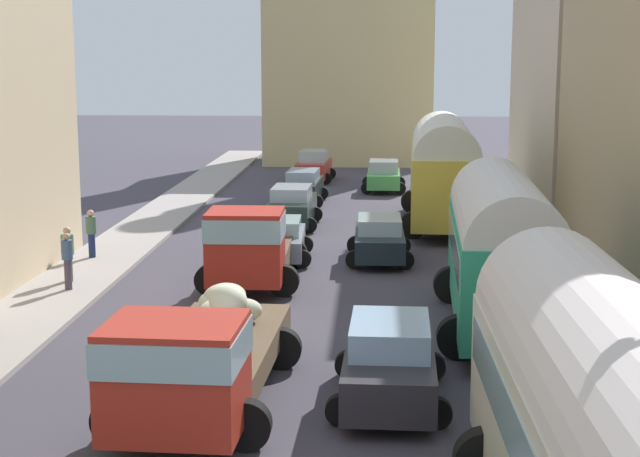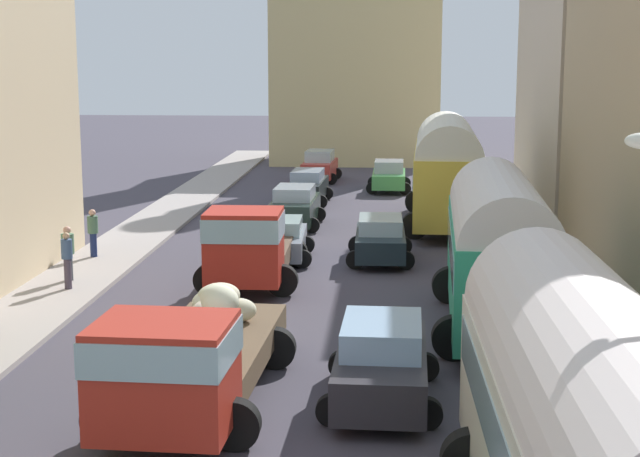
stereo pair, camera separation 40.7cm
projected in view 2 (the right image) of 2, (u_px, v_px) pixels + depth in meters
The scene contains 20 objects.
ground_plane at pixel (326, 255), 33.22m from camera, with size 154.00×154.00×0.00m, color #423D48.
sidewalk_left at pixel (118, 250), 33.70m from camera, with size 2.50×70.00×0.14m, color #A29893.
sidewalk_right at pixel (541, 256), 32.71m from camera, with size 2.50×70.00×0.14m, color gray.
building_right_3 at pixel (600, 54), 42.45m from camera, with size 6.01×12.56×13.51m.
distant_church at pixel (356, 54), 60.47m from camera, with size 10.33×6.34×19.79m.
parked_bus_0 at pixel (591, 430), 12.01m from camera, with size 3.36×9.06×3.92m.
parked_bus_1 at pixel (498, 244), 23.77m from camera, with size 3.42×8.30×3.90m.
parked_bus_2 at pixel (447, 166), 38.47m from camera, with size 3.61×9.65×4.30m.
cargo_truck_0 at pixel (189, 355), 18.05m from camera, with size 3.36×7.56×2.44m.
cargo_truck_1 at pixel (251, 244), 28.46m from camera, with size 3.03×6.65×2.48m.
car_0 at pixel (278, 239), 32.23m from camera, with size 2.46×3.88×1.39m.
car_1 at pixel (295, 206), 38.52m from camera, with size 2.32×4.25×1.62m.
car_2 at pixel (308, 187), 44.54m from camera, with size 2.21×4.37×1.56m.
car_3 at pixel (320, 166), 52.37m from camera, with size 2.30×3.89×1.69m.
car_5 at pixel (382, 362), 18.98m from camera, with size 2.40×4.37×1.64m.
car_6 at pixel (380, 239), 32.04m from camera, with size 2.22×3.99×1.48m.
car_7 at pixel (389, 176), 48.59m from camera, with size 2.24×3.69×1.55m.
pedestrian_1 at pixel (68, 252), 28.68m from camera, with size 0.53×0.53×1.77m.
pedestrian_2 at pixel (93, 231), 32.09m from camera, with size 0.36×0.36×1.73m.
pedestrian_4 at pixel (67, 258), 27.65m from camera, with size 0.44×0.44×1.77m.
Camera 2 is at (2.04, -5.48, 6.71)m, focal length 54.66 mm.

